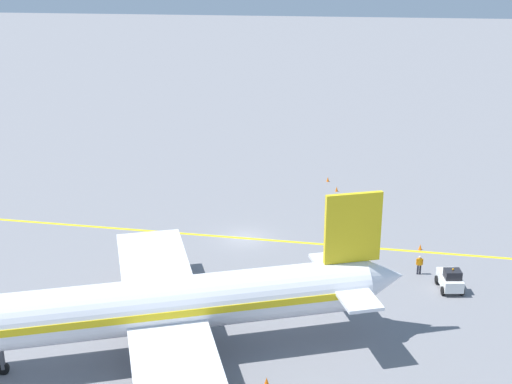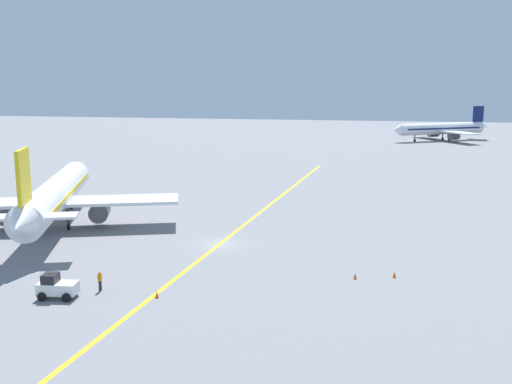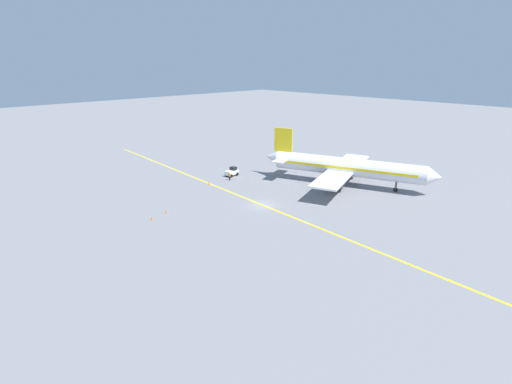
{
  "view_description": "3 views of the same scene",
  "coord_description": "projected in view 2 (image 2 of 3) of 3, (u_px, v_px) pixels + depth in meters",
  "views": [
    {
      "loc": [
        -61.14,
        -8.38,
        26.77
      ],
      "look_at": [
        -0.85,
        -1.17,
        4.99
      ],
      "focal_mm": 50.0,
      "sensor_mm": 36.0,
      "label": 1
    },
    {
      "loc": [
        15.98,
        -58.03,
        16.69
      ],
      "look_at": [
        3.01,
        3.94,
        4.89
      ],
      "focal_mm": 42.0,
      "sensor_mm": 36.0,
      "label": 2
    },
    {
      "loc": [
        46.6,
        46.33,
        24.28
      ],
      "look_at": [
        5.46,
        3.99,
        4.64
      ],
      "focal_mm": 28.0,
      "sensor_mm": 36.0,
      "label": 3
    }
  ],
  "objects": [
    {
      "name": "airplane_at_gate",
      "position": [
        55.0,
        196.0,
        68.58
      ],
      "size": [
        28.12,
        34.43,
        10.6
      ],
      "color": "white",
      "rests_on": "ground"
    },
    {
      "name": "ground_crew_worker",
      "position": [
        100.0,
        280.0,
        48.13
      ],
      "size": [
        0.23,
        0.58,
        1.68
      ],
      "color": "#23232D",
      "rests_on": "ground"
    },
    {
      "name": "airplane_distant_taxiing",
      "position": [
        442.0,
        129.0,
        168.36
      ],
      "size": [
        28.5,
        23.81,
        9.54
      ],
      "color": "white",
      "rests_on": "ground"
    },
    {
      "name": "traffic_cone_near_nose",
      "position": [
        157.0,
        294.0,
        46.65
      ],
      "size": [
        0.32,
        0.32,
        0.55
      ],
      "primitive_type": "cone",
      "color": "orange",
      "rests_on": "ground"
    },
    {
      "name": "traffic_cone_by_wingtip",
      "position": [
        394.0,
        275.0,
        51.44
      ],
      "size": [
        0.32,
        0.32,
        0.55
      ],
      "primitive_type": "cone",
      "color": "orange",
      "rests_on": "ground"
    },
    {
      "name": "apron_yellow_centreline",
      "position": [
        220.0,
        244.0,
        62.12
      ],
      "size": [
        8.85,
        119.73,
        0.01
      ],
      "primitive_type": "cube",
      "rotation": [
        0.0,
        0.0,
        -0.07
      ],
      "color": "yellow",
      "rests_on": "ground"
    },
    {
      "name": "traffic_cone_mid_apron",
      "position": [
        355.0,
        276.0,
        51.09
      ],
      "size": [
        0.32,
        0.32,
        0.55
      ],
      "primitive_type": "cone",
      "color": "orange",
      "rests_on": "ground"
    },
    {
      "name": "ground_plane",
      "position": [
        220.0,
        244.0,
        62.12
      ],
      "size": [
        400.0,
        400.0,
        0.0
      ],
      "primitive_type": "plane",
      "color": "slate"
    },
    {
      "name": "baggage_tug_white",
      "position": [
        57.0,
        287.0,
        46.54
      ],
      "size": [
        3.16,
        2.07,
        2.11
      ],
      "color": "white",
      "rests_on": "ground"
    }
  ]
}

